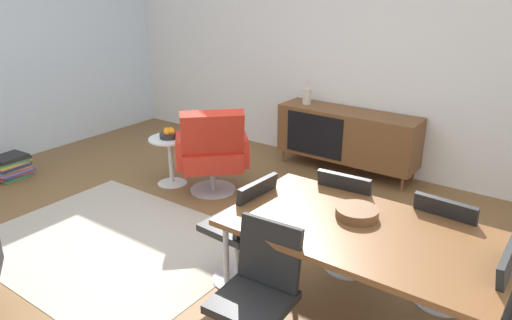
# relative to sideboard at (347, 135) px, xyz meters

# --- Properties ---
(ground_plane) EXTENTS (8.32, 8.32, 0.00)m
(ground_plane) POSITION_rel_sideboard_xyz_m (-0.32, -2.30, -0.44)
(ground_plane) COLOR brown
(wall_back) EXTENTS (6.80, 0.12, 2.80)m
(wall_back) POSITION_rel_sideboard_xyz_m (-0.32, 0.30, 0.96)
(wall_back) COLOR white
(wall_back) RESTS_ON ground_plane
(sideboard) EXTENTS (1.60, 0.45, 0.72)m
(sideboard) POSITION_rel_sideboard_xyz_m (0.00, 0.00, 0.00)
(sideboard) COLOR brown
(sideboard) RESTS_ON ground_plane
(vase_cobalt) EXTENTS (0.10, 0.10, 0.28)m
(vase_cobalt) POSITION_rel_sideboard_xyz_m (-0.54, 0.00, 0.38)
(vase_cobalt) COLOR beige
(vase_cobalt) RESTS_ON sideboard
(dining_table) EXTENTS (1.60, 0.90, 0.74)m
(dining_table) POSITION_rel_sideboard_xyz_m (1.25, -2.41, 0.26)
(dining_table) COLOR brown
(dining_table) RESTS_ON ground_plane
(wooden_bowl_on_table) EXTENTS (0.26, 0.26, 0.06)m
(wooden_bowl_on_table) POSITION_rel_sideboard_xyz_m (1.15, -2.31, 0.33)
(wooden_bowl_on_table) COLOR brown
(wooden_bowl_on_table) RESTS_ON dining_table
(dining_chair_front_left) EXTENTS (0.43, 0.45, 0.86)m
(dining_chair_front_left) POSITION_rel_sideboard_xyz_m (0.89, -2.97, 0.03)
(dining_chair_front_left) COLOR black
(dining_chair_front_left) RESTS_ON ground_plane
(dining_chair_back_left) EXTENTS (0.43, 0.45, 0.86)m
(dining_chair_back_left) POSITION_rel_sideboard_xyz_m (0.90, -1.85, 0.03)
(dining_chair_back_left) COLOR black
(dining_chair_back_left) RESTS_ON ground_plane
(dining_chair_back_right) EXTENTS (0.42, 0.45, 0.86)m
(dining_chair_back_right) POSITION_rel_sideboard_xyz_m (1.59, -1.85, 0.03)
(dining_chair_back_right) COLOR black
(dining_chair_back_right) RESTS_ON ground_plane
(dining_chair_near_window) EXTENTS (0.45, 0.42, 0.86)m
(dining_chair_near_window) POSITION_rel_sideboard_xyz_m (0.36, -2.41, 0.03)
(dining_chair_near_window) COLOR black
(dining_chair_near_window) RESTS_ON ground_plane
(lounge_chair_red) EXTENTS (0.91, 0.91, 0.95)m
(lounge_chair_red) POSITION_rel_sideboard_xyz_m (-0.84, -1.35, 0.03)
(lounge_chair_red) COLOR red
(lounge_chair_red) RESTS_ON ground_plane
(side_table_round) EXTENTS (0.44, 0.44, 0.52)m
(side_table_round) POSITION_rel_sideboard_xyz_m (-1.37, -1.42, -0.12)
(side_table_round) COLOR white
(side_table_round) RESTS_ON ground_plane
(fruit_bowl) EXTENTS (0.20, 0.20, 0.11)m
(fruit_bowl) POSITION_rel_sideboard_xyz_m (-1.37, -1.42, 0.12)
(fruit_bowl) COLOR #262628
(fruit_bowl) RESTS_ON side_table_round
(magazine_stack) EXTENTS (0.34, 0.41, 0.26)m
(magazine_stack) POSITION_rel_sideboard_xyz_m (-2.94, -2.37, -0.31)
(magazine_stack) COLOR #3F7F4C
(magazine_stack) RESTS_ON ground_plane
(area_rug) EXTENTS (2.20, 1.70, 0.01)m
(area_rug) POSITION_rel_sideboard_xyz_m (-0.87, -2.62, -0.44)
(area_rug) COLOR #B7AD99
(area_rug) RESTS_ON ground_plane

